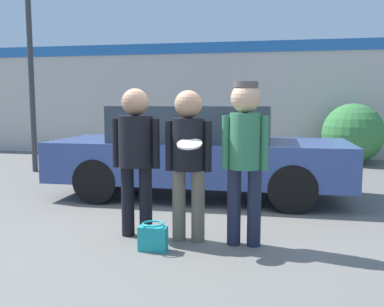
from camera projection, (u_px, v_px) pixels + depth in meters
The scene contains 9 objects.
ground_plane at pixel (182, 233), 5.14m from camera, with size 56.00×56.00×0.00m, color #66635E.
storefront_building at pixel (238, 99), 12.26m from camera, with size 24.00×0.22×3.25m.
person_left at pixel (136, 148), 4.92m from camera, with size 0.57×0.40×1.72m.
person_middle_with_frisbee at pixel (188, 152), 4.75m from camera, with size 0.53×0.56×1.70m.
person_right at pixel (245, 148), 4.60m from camera, with size 0.50×0.33×1.78m.
parked_car_near at pixel (198, 151), 7.09m from camera, with size 4.79×1.84×1.51m.
street_lamp at pixel (37, 30), 9.30m from camera, with size 1.06×0.35×5.07m.
shrub at pixel (353, 134), 10.86m from camera, with size 1.54×1.54×1.54m.
handbag at pixel (153, 237), 4.53m from camera, with size 0.30×0.23×0.30m.
Camera 1 is at (1.08, -4.87, 1.57)m, focal length 40.00 mm.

